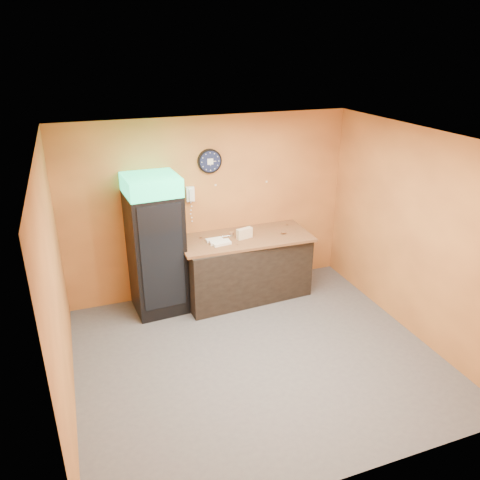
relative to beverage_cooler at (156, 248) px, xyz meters
name	(u,v)px	position (x,y,z in m)	size (l,w,h in m)	color
floor	(257,356)	(0.94, -1.60, -1.02)	(4.50, 4.50, 0.00)	#47474C
back_wall	(210,207)	(0.94, 0.40, 0.38)	(4.50, 0.02, 2.80)	#D6853C
left_wall	(57,291)	(-1.31, -1.60, 0.38)	(0.02, 4.00, 2.80)	#D6853C
right_wall	(414,234)	(3.19, -1.60, 0.38)	(0.02, 4.00, 2.80)	#D6853C
ceiling	(260,140)	(0.94, -1.60, 1.78)	(4.50, 4.00, 0.02)	white
beverage_cooler	(156,248)	(0.00, 0.00, 0.00)	(0.78, 0.79, 2.09)	black
prep_counter	(245,267)	(1.37, -0.04, -0.53)	(1.95, 0.87, 0.98)	black
wall_clock	(210,161)	(0.95, 0.37, 1.11)	(0.37, 0.06, 0.37)	black
wall_phone	(190,194)	(0.63, 0.34, 0.64)	(0.12, 0.11, 0.22)	white
butcher_paper	(245,238)	(1.37, -0.04, -0.02)	(2.02, 0.92, 0.04)	brown
sub_roll_stack	(244,233)	(1.33, -0.09, 0.08)	(0.26, 0.14, 0.16)	beige
wrapped_sandwich_left	(220,242)	(0.92, -0.15, 0.02)	(0.30, 0.12, 0.04)	white
wrapped_sandwich_mid	(222,243)	(0.93, -0.21, 0.02)	(0.27, 0.11, 0.04)	white
wrapped_sandwich_right	(214,240)	(0.87, -0.03, 0.01)	(0.25, 0.10, 0.04)	white
kitchen_tool	(232,234)	(1.18, 0.05, 0.03)	(0.06, 0.06, 0.06)	silver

